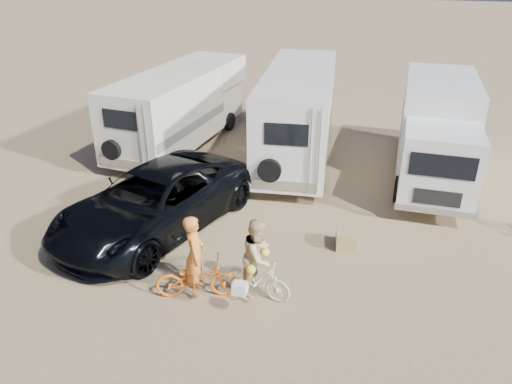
% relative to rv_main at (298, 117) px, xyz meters
% --- Properties ---
extents(ground, '(140.00, 140.00, 0.00)m').
position_rel_rv_main_xyz_m(ground, '(0.45, -7.19, -1.56)').
color(ground, '#997E5B').
rests_on(ground, ground).
extents(rv_main, '(2.74, 7.39, 3.13)m').
position_rel_rv_main_xyz_m(rv_main, '(0.00, 0.00, 0.00)').
color(rv_main, white).
rests_on(rv_main, ground).
extents(rv_left, '(3.08, 7.45, 2.78)m').
position_rel_rv_main_xyz_m(rv_left, '(-4.47, 0.38, -0.17)').
color(rv_left, silver).
rests_on(rv_left, ground).
extents(box_truck, '(2.44, 6.54, 3.05)m').
position_rel_rv_main_xyz_m(box_truck, '(4.49, -0.60, -0.04)').
color(box_truck, silver).
rests_on(box_truck, ground).
extents(dark_suv, '(4.46, 6.48, 1.64)m').
position_rel_rv_main_xyz_m(dark_suv, '(-2.78, -5.66, -0.74)').
color(dark_suv, black).
rests_on(dark_suv, ground).
extents(bike_man, '(1.84, 1.10, 0.91)m').
position_rel_rv_main_xyz_m(bike_man, '(-0.74, -8.08, -1.11)').
color(bike_man, orange).
rests_on(bike_man, ground).
extents(bike_woman, '(1.53, 0.69, 0.89)m').
position_rel_rv_main_xyz_m(bike_woman, '(0.52, -7.78, -1.12)').
color(bike_woman, beige).
rests_on(bike_woman, ground).
extents(rider_man, '(0.60, 0.74, 1.77)m').
position_rel_rv_main_xyz_m(rider_man, '(-0.74, -8.08, -0.68)').
color(rider_man, orange).
rests_on(rider_man, ground).
extents(rider_woman, '(0.79, 0.94, 1.71)m').
position_rel_rv_main_xyz_m(rider_woman, '(0.52, -7.78, -0.71)').
color(rider_woman, tan).
rests_on(rider_woman, ground).
extents(cooler, '(0.58, 0.44, 0.44)m').
position_rel_rv_main_xyz_m(cooler, '(-2.08, -4.59, -1.34)').
color(cooler, '#24618A').
rests_on(cooler, ground).
extents(crate, '(0.57, 0.57, 0.41)m').
position_rel_rv_main_xyz_m(crate, '(2.20, -5.40, -1.36)').
color(crate, olive).
rests_on(crate, ground).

